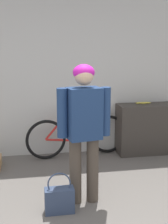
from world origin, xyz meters
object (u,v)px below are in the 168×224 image
object	(u,v)px
bicycle	(78,135)
banana	(143,103)
person	(84,122)
handbag	(59,199)

from	to	relation	value
bicycle	banana	bearing A→B (deg)	-6.21
banana	bicycle	bearing A→B (deg)	-179.28
banana	person	bearing A→B (deg)	-129.55
banana	handbag	size ratio (longest dim) A/B	0.59
person	handbag	world-z (taller)	person
person	handbag	distance (m)	0.88
person	banana	bearing A→B (deg)	40.75
banana	handbag	distance (m)	2.46
person	banana	size ratio (longest dim) A/B	5.85
bicycle	handbag	size ratio (longest dim) A/B	3.70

